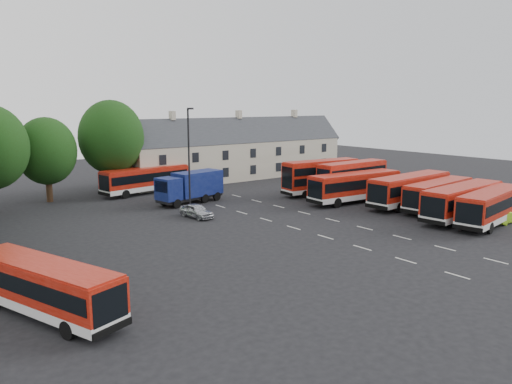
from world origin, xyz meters
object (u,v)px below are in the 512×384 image
at_px(silver_car, 197,211).
at_px(lime_car, 506,217).
at_px(bus_dd_south, 352,177).
at_px(box_truck, 191,186).
at_px(lamppost, 189,157).
at_px(bus_west, 44,284).
at_px(bus_row_a, 492,204).

height_order(silver_car, lime_car, silver_car).
bearing_deg(bus_dd_south, box_truck, 154.44).
distance_m(silver_car, lamppost, 5.88).
relative_size(box_truck, silver_car, 2.07).
distance_m(bus_west, lamppost, 26.55).
height_order(bus_row_a, box_truck, box_truck).
bearing_deg(box_truck, silver_car, -126.05).
distance_m(bus_dd_south, bus_west, 41.50).
bearing_deg(silver_car, bus_west, -146.83).
relative_size(bus_row_a, silver_car, 2.87).
relative_size(silver_car, lime_car, 1.15).
bearing_deg(bus_west, bus_row_a, -115.16).
xyz_separation_m(bus_row_a, silver_car, (-20.21, 19.04, -1.23)).
distance_m(box_truck, silver_car, 7.58).
height_order(bus_dd_south, box_truck, bus_dd_south).
distance_m(bus_dd_south, lime_car, 18.35).
relative_size(bus_row_a, lamppost, 1.08).
bearing_deg(silver_car, box_truck, 57.62).
xyz_separation_m(bus_dd_south, lime_car, (0.88, -18.24, -1.79)).
xyz_separation_m(bus_west, box_truck, (21.50, 21.70, 0.19)).
bearing_deg(silver_car, lime_car, -48.19).
xyz_separation_m(bus_west, lime_car, (40.08, -4.63, -1.19)).
height_order(bus_row_a, bus_west, bus_row_a).
xyz_separation_m(bus_west, lamppost, (19.20, 17.92, 3.92)).
bearing_deg(bus_dd_south, bus_west, -161.87).
xyz_separation_m(box_truck, lime_car, (18.58, -26.33, -1.38)).
bearing_deg(bus_west, silver_car, -69.69).
distance_m(bus_row_a, lamppost, 29.43).
height_order(bus_west, box_truck, box_truck).
xyz_separation_m(silver_car, lamppost, (0.99, 2.93, 5.00)).
bearing_deg(box_truck, bus_west, -144.70).
bearing_deg(bus_row_a, silver_car, 127.52).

